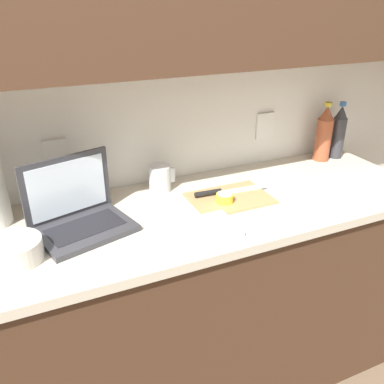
{
  "coord_description": "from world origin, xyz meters",
  "views": [
    {
      "loc": [
        -0.35,
        -1.22,
        1.65
      ],
      "look_at": [
        0.19,
        -0.01,
        1.01
      ],
      "focal_mm": 38.0,
      "sensor_mm": 36.0,
      "label": 1
    }
  ],
  "objects_px": {
    "cutting_board": "(230,198)",
    "bowl_white": "(16,251)",
    "measuring_cup": "(160,178)",
    "bottle_green_soda": "(324,134)",
    "laptop": "(78,212)",
    "lemon_half_cut": "(225,198)",
    "bottle_oil_tall": "(338,133)",
    "knife": "(218,192)"
  },
  "relations": [
    {
      "from": "bottle_oil_tall",
      "to": "cutting_board",
      "type": "bearing_deg",
      "value": -164.28
    },
    {
      "from": "laptop",
      "to": "lemon_half_cut",
      "type": "relative_size",
      "value": 5.38
    },
    {
      "from": "lemon_half_cut",
      "to": "bowl_white",
      "type": "xyz_separation_m",
      "value": [
        -0.75,
        -0.07,
        0.01
      ]
    },
    {
      "from": "laptop",
      "to": "bottle_oil_tall",
      "type": "distance_m",
      "value": 1.29
    },
    {
      "from": "lemon_half_cut",
      "to": "bottle_oil_tall",
      "type": "xyz_separation_m",
      "value": [
        0.74,
        0.22,
        0.1
      ]
    },
    {
      "from": "knife",
      "to": "bottle_oil_tall",
      "type": "relative_size",
      "value": 1.13
    },
    {
      "from": "cutting_board",
      "to": "lemon_half_cut",
      "type": "height_order",
      "value": "lemon_half_cut"
    },
    {
      "from": "laptop",
      "to": "cutting_board",
      "type": "height_order",
      "value": "laptop"
    },
    {
      "from": "laptop",
      "to": "lemon_half_cut",
      "type": "height_order",
      "value": "laptop"
    },
    {
      "from": "bottle_oil_tall",
      "to": "bowl_white",
      "type": "height_order",
      "value": "bottle_oil_tall"
    },
    {
      "from": "lemon_half_cut",
      "to": "bottle_green_soda",
      "type": "height_order",
      "value": "bottle_green_soda"
    },
    {
      "from": "bottle_green_soda",
      "to": "laptop",
      "type": "bearing_deg",
      "value": -171.8
    },
    {
      "from": "knife",
      "to": "bottle_oil_tall",
      "type": "height_order",
      "value": "bottle_oil_tall"
    },
    {
      "from": "laptop",
      "to": "measuring_cup",
      "type": "distance_m",
      "value": 0.39
    },
    {
      "from": "measuring_cup",
      "to": "bowl_white",
      "type": "distance_m",
      "value": 0.63
    },
    {
      "from": "cutting_board",
      "to": "bottle_green_soda",
      "type": "distance_m",
      "value": 0.65
    },
    {
      "from": "bottle_green_soda",
      "to": "bottle_oil_tall",
      "type": "distance_m",
      "value": 0.09
    },
    {
      "from": "bottle_oil_tall",
      "to": "measuring_cup",
      "type": "bearing_deg",
      "value": -179.43
    },
    {
      "from": "measuring_cup",
      "to": "lemon_half_cut",
      "type": "bearing_deg",
      "value": -49.27
    },
    {
      "from": "measuring_cup",
      "to": "bowl_white",
      "type": "relative_size",
      "value": 0.68
    },
    {
      "from": "cutting_board",
      "to": "bottle_green_soda",
      "type": "xyz_separation_m",
      "value": [
        0.61,
        0.2,
        0.12
      ]
    },
    {
      "from": "measuring_cup",
      "to": "laptop",
      "type": "bearing_deg",
      "value": -155.47
    },
    {
      "from": "knife",
      "to": "bottle_green_soda",
      "type": "distance_m",
      "value": 0.66
    },
    {
      "from": "measuring_cup",
      "to": "bottle_oil_tall",
      "type": "bearing_deg",
      "value": 0.57
    },
    {
      "from": "laptop",
      "to": "knife",
      "type": "distance_m",
      "value": 0.55
    },
    {
      "from": "cutting_board",
      "to": "bowl_white",
      "type": "bearing_deg",
      "value": -172.94
    },
    {
      "from": "bottle_green_soda",
      "to": "measuring_cup",
      "type": "xyz_separation_m",
      "value": [
        -0.83,
        -0.01,
        -0.07
      ]
    },
    {
      "from": "lemon_half_cut",
      "to": "bowl_white",
      "type": "distance_m",
      "value": 0.75
    },
    {
      "from": "measuring_cup",
      "to": "knife",
      "type": "bearing_deg",
      "value": -36.09
    },
    {
      "from": "cutting_board",
      "to": "measuring_cup",
      "type": "distance_m",
      "value": 0.3
    },
    {
      "from": "laptop",
      "to": "bowl_white",
      "type": "xyz_separation_m",
      "value": [
        -0.21,
        -0.12,
        -0.02
      ]
    },
    {
      "from": "knife",
      "to": "measuring_cup",
      "type": "xyz_separation_m",
      "value": [
        -0.19,
        0.14,
        0.04
      ]
    },
    {
      "from": "bottle_green_soda",
      "to": "measuring_cup",
      "type": "height_order",
      "value": "bottle_green_soda"
    },
    {
      "from": "knife",
      "to": "bowl_white",
      "type": "distance_m",
      "value": 0.77
    },
    {
      "from": "bottle_green_soda",
      "to": "measuring_cup",
      "type": "relative_size",
      "value": 2.59
    },
    {
      "from": "bottle_oil_tall",
      "to": "knife",
      "type": "bearing_deg",
      "value": -168.24
    },
    {
      "from": "lemon_half_cut",
      "to": "bottle_green_soda",
      "type": "xyz_separation_m",
      "value": [
        0.65,
        0.22,
        0.1
      ]
    },
    {
      "from": "laptop",
      "to": "lemon_half_cut",
      "type": "xyz_separation_m",
      "value": [
        0.54,
        -0.05,
        -0.03
      ]
    },
    {
      "from": "cutting_board",
      "to": "lemon_half_cut",
      "type": "distance_m",
      "value": 0.05
    },
    {
      "from": "measuring_cup",
      "to": "bowl_white",
      "type": "xyz_separation_m",
      "value": [
        -0.56,
        -0.28,
        -0.02
      ]
    },
    {
      "from": "lemon_half_cut",
      "to": "measuring_cup",
      "type": "height_order",
      "value": "measuring_cup"
    },
    {
      "from": "laptop",
      "to": "lemon_half_cut",
      "type": "bearing_deg",
      "value": -21.17
    }
  ]
}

